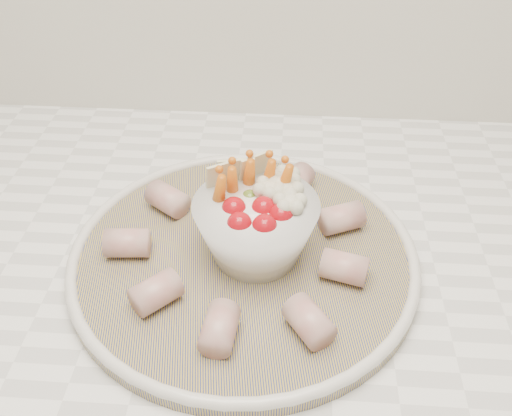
{
  "coord_description": "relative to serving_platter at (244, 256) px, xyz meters",
  "views": [
    {
      "loc": [
        0.18,
        1.0,
        1.35
      ],
      "look_at": [
        0.15,
        1.44,
        1.0
      ],
      "focal_mm": 40.0,
      "sensor_mm": 36.0,
      "label": 1
    }
  ],
  "objects": [
    {
      "name": "veggie_bowl",
      "position": [
        0.01,
        0.0,
        0.04
      ],
      "size": [
        0.13,
        0.13,
        0.1
      ],
      "color": "white",
      "rests_on": "serving_platter"
    },
    {
      "name": "serving_platter",
      "position": [
        0.0,
        0.0,
        0.0
      ],
      "size": [
        0.41,
        0.41,
        0.02
      ],
      "color": "navy",
      "rests_on": "kitchen_counter"
    },
    {
      "name": "cured_meat_rolls",
      "position": [
        0.0,
        0.0,
        0.02
      ],
      "size": [
        0.27,
        0.27,
        0.03
      ],
      "color": "#AB534E",
      "rests_on": "serving_platter"
    }
  ]
}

